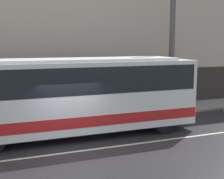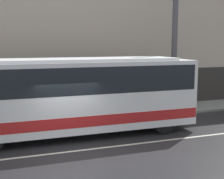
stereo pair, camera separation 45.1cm
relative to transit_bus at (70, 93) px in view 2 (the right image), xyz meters
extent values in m
plane|color=#262628|center=(-0.36, -2.08, -1.93)|extent=(60.00, 60.00, 0.00)
cube|color=gray|center=(-0.36, 3.28, -1.87)|extent=(60.00, 2.72, 0.12)
cube|color=#B7A899|center=(-0.36, 4.79, 2.93)|extent=(60.00, 0.30, 9.72)
cube|color=#2D2B28|center=(-0.36, 4.63, -0.71)|extent=(60.00, 0.06, 2.43)
cube|color=beige|center=(-0.36, -2.08, -1.92)|extent=(54.00, 0.14, 0.01)
cube|color=white|center=(-0.01, 0.00, -0.10)|extent=(11.34, 2.58, 2.95)
cube|color=#B21E1E|center=(-0.01, 0.00, -1.03)|extent=(11.28, 2.60, 0.45)
cube|color=black|center=(-0.01, 0.00, 0.63)|extent=(11.00, 2.60, 1.12)
cube|color=orange|center=(5.61, 0.00, 1.18)|extent=(0.12, 1.93, 0.28)
cube|color=white|center=(-0.01, 0.00, 1.43)|extent=(9.64, 2.19, 0.12)
cylinder|color=black|center=(4.06, -1.13, -1.45)|extent=(0.96, 0.28, 0.96)
cylinder|color=black|center=(4.06, 1.13, -1.45)|extent=(0.96, 0.28, 0.96)
cylinder|color=#4C4C4F|center=(6.57, 2.34, 2.27)|extent=(0.32, 0.32, 8.16)
camera|label=1|loc=(-3.23, -13.12, 2.14)|focal=50.00mm
camera|label=2|loc=(-2.81, -13.27, 2.14)|focal=50.00mm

